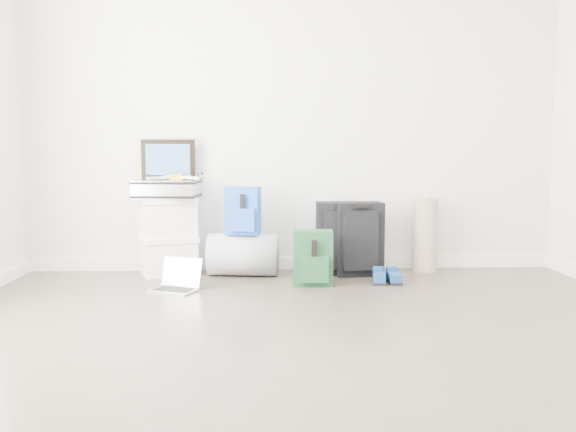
{
  "coord_description": "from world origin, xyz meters",
  "views": [
    {
      "loc": [
        -0.29,
        -2.7,
        1.01
      ],
      "look_at": [
        -0.07,
        1.9,
        0.52
      ],
      "focal_mm": 38.0,
      "sensor_mm": 36.0,
      "label": 1
    }
  ],
  "objects": [
    {
      "name": "ground",
      "position": [
        0.0,
        0.0,
        0.0
      ],
      "size": [
        5.0,
        5.0,
        0.0
      ],
      "primitive_type": "plane",
      "color": "#3E362D",
      "rests_on": "ground"
    },
    {
      "name": "boxes_stack",
      "position": [
        -1.04,
        2.32,
        0.32
      ],
      "size": [
        0.54,
        0.49,
        0.63
      ],
      "rotation": [
        0.0,
        0.0,
        0.35
      ],
      "color": "white",
      "rests_on": "ground"
    },
    {
      "name": "briefcase",
      "position": [
        -1.04,
        2.32,
        0.71
      ],
      "size": [
        0.53,
        0.4,
        0.14
      ],
      "primitive_type": "cube",
      "rotation": [
        0.0,
        0.0,
        -0.08
      ],
      "color": "#B2B2B7",
      "rests_on": "boxes_stack"
    },
    {
      "name": "painting",
      "position": [
        -1.04,
        2.41,
        0.94
      ],
      "size": [
        0.44,
        0.05,
        0.33
      ],
      "rotation": [
        0.0,
        0.0,
        -0.04
      ],
      "color": "black",
      "rests_on": "briefcase"
    },
    {
      "name": "drone",
      "position": [
        -0.96,
        2.3,
        0.8
      ],
      "size": [
        0.42,
        0.42,
        0.05
      ],
      "rotation": [
        0.0,
        0.0,
        0.0
      ],
      "color": "gold",
      "rests_on": "briefcase"
    },
    {
      "name": "duffel_bag",
      "position": [
        -0.42,
        2.23,
        0.17
      ],
      "size": [
        0.6,
        0.41,
        0.35
      ],
      "primitive_type": "cylinder",
      "rotation": [
        0.0,
        1.57,
        -0.12
      ],
      "color": "gray",
      "rests_on": "ground"
    },
    {
      "name": "blue_backpack",
      "position": [
        -0.42,
        2.2,
        0.53
      ],
      "size": [
        0.3,
        0.24,
        0.38
      ],
      "rotation": [
        0.0,
        0.0,
        -0.19
      ],
      "color": "#1B43B5",
      "rests_on": "duffel_bag"
    },
    {
      "name": "large_suitcase",
      "position": [
        0.37,
        2.26,
        0.3
      ],
      "size": [
        0.39,
        0.26,
        0.6
      ],
      "rotation": [
        0.0,
        0.0,
        -0.03
      ],
      "color": "black",
      "rests_on": "ground"
    },
    {
      "name": "green_backpack",
      "position": [
        0.12,
        1.85,
        0.2
      ],
      "size": [
        0.31,
        0.23,
        0.42
      ],
      "rotation": [
        0.0,
        0.0,
        -0.05
      ],
      "color": "#13361A",
      "rests_on": "ground"
    },
    {
      "name": "carry_on",
      "position": [
        0.52,
        2.2,
        0.3
      ],
      "size": [
        0.4,
        0.29,
        0.6
      ],
      "rotation": [
        0.0,
        0.0,
        0.11
      ],
      "color": "black",
      "rests_on": "ground"
    },
    {
      "name": "shoes",
      "position": [
        0.7,
        1.89,
        0.04
      ],
      "size": [
        0.24,
        0.26,
        0.08
      ],
      "rotation": [
        0.0,
        0.0,
        -0.17
      ],
      "color": "black",
      "rests_on": "ground"
    },
    {
      "name": "rolled_rug",
      "position": [
        1.11,
        2.34,
        0.31
      ],
      "size": [
        0.2,
        0.2,
        0.62
      ],
      "primitive_type": "cylinder",
      "color": "gray",
      "rests_on": "ground"
    },
    {
      "name": "laptop",
      "position": [
        -0.89,
        1.72,
        0.06
      ],
      "size": [
        0.39,
        0.35,
        0.23
      ],
      "rotation": [
        0.0,
        0.0,
        -0.44
      ],
      "color": "silver",
      "rests_on": "ground"
    }
  ]
}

